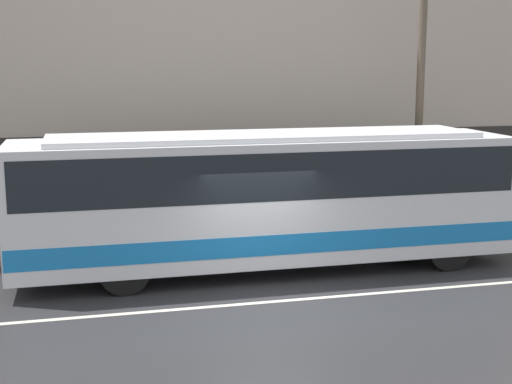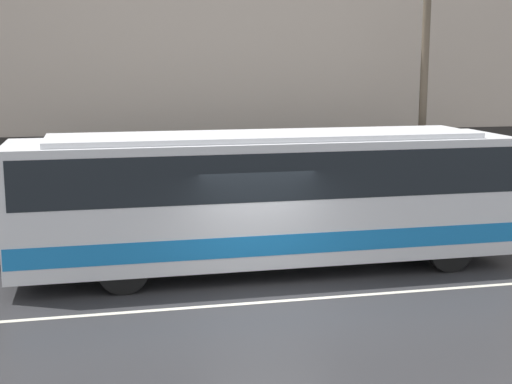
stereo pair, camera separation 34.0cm
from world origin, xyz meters
The scene contains 5 objects.
ground_plane centered at (0.00, 0.00, 0.00)m, with size 60.00×60.00×0.00m, color #2D2D30.
sidewalk centered at (0.00, 5.33, 0.07)m, with size 60.00×2.65×0.14m.
lane_stripe centered at (0.00, 0.00, 0.00)m, with size 54.00×0.14×0.01m.
transit_bus centered at (0.48, 2.29, 1.80)m, with size 11.46×2.52×3.20m.
utility_pole_near centered at (5.40, 4.59, 3.85)m, with size 0.21×0.21×7.41m.
Camera 1 is at (-3.59, -13.32, 4.79)m, focal length 50.00 mm.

